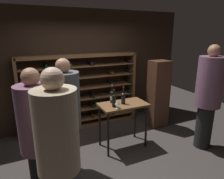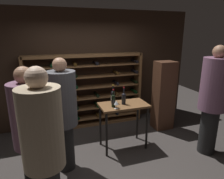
{
  "view_description": "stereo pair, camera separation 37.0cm",
  "coord_description": "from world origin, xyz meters",
  "px_view_note": "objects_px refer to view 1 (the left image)",
  "views": [
    {
      "loc": [
        -1.26,
        -2.96,
        2.23
      ],
      "look_at": [
        0.23,
        0.28,
        1.22
      ],
      "focal_mm": 32.03,
      "sensor_mm": 36.0,
      "label": 1
    },
    {
      "loc": [
        -0.92,
        -3.1,
        2.23
      ],
      "look_at": [
        0.23,
        0.28,
        1.22
      ],
      "focal_mm": 32.03,
      "sensor_mm": 36.0,
      "label": 2
    }
  ],
  "objects_px": {
    "person_bystander_red_print": "(58,149)",
    "wine_glass_stemmed_center": "(117,103)",
    "person_guest_plum_blouse": "(37,133)",
    "display_cabinet": "(158,94)",
    "person_guest_blue_shirt": "(66,113)",
    "tasting_table": "(123,110)",
    "wine_bottle_black_capsule": "(114,100)",
    "wine_bottle_green_slim": "(112,96)",
    "person_host_in_suit": "(208,93)",
    "wine_bottle_red_label": "(123,98)",
    "wine_rack": "(81,92)"
  },
  "relations": [
    {
      "from": "wine_rack",
      "to": "display_cabinet",
      "type": "xyz_separation_m",
      "value": [
        1.69,
        -0.73,
        -0.06
      ]
    },
    {
      "from": "wine_glass_stemmed_center",
      "to": "display_cabinet",
      "type": "bearing_deg",
      "value": 25.59
    },
    {
      "from": "tasting_table",
      "to": "person_guest_plum_blouse",
      "type": "relative_size",
      "value": 0.5
    },
    {
      "from": "wine_bottle_green_slim",
      "to": "person_guest_plum_blouse",
      "type": "bearing_deg",
      "value": -147.89
    },
    {
      "from": "person_bystander_red_print",
      "to": "wine_glass_stemmed_center",
      "type": "bearing_deg",
      "value": -163.35
    },
    {
      "from": "person_guest_blue_shirt",
      "to": "wine_bottle_red_label",
      "type": "bearing_deg",
      "value": -140.98
    },
    {
      "from": "person_guest_plum_blouse",
      "to": "wine_bottle_green_slim",
      "type": "bearing_deg",
      "value": -176.83
    },
    {
      "from": "person_guest_blue_shirt",
      "to": "wine_bottle_green_slim",
      "type": "xyz_separation_m",
      "value": [
        1.0,
        0.46,
        0.0
      ]
    },
    {
      "from": "person_bystander_red_print",
      "to": "wine_bottle_black_capsule",
      "type": "xyz_separation_m",
      "value": [
        1.23,
        1.23,
        -0.02
      ]
    },
    {
      "from": "wine_bottle_red_label",
      "to": "wine_bottle_black_capsule",
      "type": "relative_size",
      "value": 1.0
    },
    {
      "from": "wine_bottle_red_label",
      "to": "wine_bottle_green_slim",
      "type": "bearing_deg",
      "value": 137.58
    },
    {
      "from": "wine_bottle_black_capsule",
      "to": "wine_bottle_red_label",
      "type": "bearing_deg",
      "value": 18.77
    },
    {
      "from": "tasting_table",
      "to": "wine_bottle_black_capsule",
      "type": "distance_m",
      "value": 0.36
    },
    {
      "from": "person_guest_plum_blouse",
      "to": "wine_glass_stemmed_center",
      "type": "relative_size",
      "value": 11.84
    },
    {
      "from": "wine_glass_stemmed_center",
      "to": "person_host_in_suit",
      "type": "bearing_deg",
      "value": -16.53
    },
    {
      "from": "tasting_table",
      "to": "wine_glass_stemmed_center",
      "type": "distance_m",
      "value": 0.38
    },
    {
      "from": "person_guest_blue_shirt",
      "to": "person_guest_plum_blouse",
      "type": "xyz_separation_m",
      "value": [
        -0.47,
        -0.46,
        -0.02
      ]
    },
    {
      "from": "tasting_table",
      "to": "wine_bottle_red_label",
      "type": "bearing_deg",
      "value": 56.52
    },
    {
      "from": "wine_rack",
      "to": "wine_glass_stemmed_center",
      "type": "height_order",
      "value": "wine_rack"
    },
    {
      "from": "person_guest_blue_shirt",
      "to": "person_bystander_red_print",
      "type": "xyz_separation_m",
      "value": [
        -0.3,
        -1.01,
        0.02
      ]
    },
    {
      "from": "person_bystander_red_print",
      "to": "wine_rack",
      "type": "bearing_deg",
      "value": -136.78
    },
    {
      "from": "wine_rack",
      "to": "tasting_table",
      "type": "xyz_separation_m",
      "value": [
        0.47,
        -1.24,
        -0.09
      ]
    },
    {
      "from": "person_guest_blue_shirt",
      "to": "wine_bottle_green_slim",
      "type": "bearing_deg",
      "value": -131.09
    },
    {
      "from": "tasting_table",
      "to": "wine_bottle_red_label",
      "type": "distance_m",
      "value": 0.26
    },
    {
      "from": "person_bystander_red_print",
      "to": "display_cabinet",
      "type": "height_order",
      "value": "person_bystander_red_print"
    },
    {
      "from": "person_host_in_suit",
      "to": "wine_bottle_red_label",
      "type": "distance_m",
      "value": 1.62
    },
    {
      "from": "wine_bottle_red_label",
      "to": "display_cabinet",
      "type": "bearing_deg",
      "value": 22.48
    },
    {
      "from": "wine_rack",
      "to": "person_bystander_red_print",
      "type": "bearing_deg",
      "value": -111.17
    },
    {
      "from": "wine_rack",
      "to": "tasting_table",
      "type": "height_order",
      "value": "wine_rack"
    },
    {
      "from": "display_cabinet",
      "to": "person_host_in_suit",
      "type": "bearing_deg",
      "value": -78.31
    },
    {
      "from": "wine_rack",
      "to": "wine_bottle_red_label",
      "type": "bearing_deg",
      "value": -69.05
    },
    {
      "from": "tasting_table",
      "to": "wine_bottle_black_capsule",
      "type": "height_order",
      "value": "wine_bottle_black_capsule"
    },
    {
      "from": "person_bystander_red_print",
      "to": "person_host_in_suit",
      "type": "bearing_deg",
      "value": 166.54
    },
    {
      "from": "person_guest_blue_shirt",
      "to": "person_guest_plum_blouse",
      "type": "height_order",
      "value": "person_guest_blue_shirt"
    },
    {
      "from": "person_guest_plum_blouse",
      "to": "display_cabinet",
      "type": "xyz_separation_m",
      "value": [
        2.85,
        1.27,
        -0.21
      ]
    },
    {
      "from": "wine_rack",
      "to": "wine_bottle_black_capsule",
      "type": "bearing_deg",
      "value": -79.78
    },
    {
      "from": "person_host_in_suit",
      "to": "wine_bottle_red_label",
      "type": "bearing_deg",
      "value": 69.26
    },
    {
      "from": "person_host_in_suit",
      "to": "person_bystander_red_print",
      "type": "xyz_separation_m",
      "value": [
        -2.93,
        -0.63,
        -0.06
      ]
    },
    {
      "from": "wine_bottle_green_slim",
      "to": "wine_bottle_black_capsule",
      "type": "distance_m",
      "value": 0.24
    },
    {
      "from": "display_cabinet",
      "to": "wine_glass_stemmed_center",
      "type": "bearing_deg",
      "value": -154.41
    },
    {
      "from": "person_host_in_suit",
      "to": "person_guest_blue_shirt",
      "type": "height_order",
      "value": "person_host_in_suit"
    },
    {
      "from": "wine_rack",
      "to": "person_guest_plum_blouse",
      "type": "relative_size",
      "value": 1.5
    },
    {
      "from": "wine_rack",
      "to": "person_bystander_red_print",
      "type": "height_order",
      "value": "person_bystander_red_print"
    },
    {
      "from": "person_guest_plum_blouse",
      "to": "display_cabinet",
      "type": "height_order",
      "value": "person_guest_plum_blouse"
    },
    {
      "from": "person_guest_plum_blouse",
      "to": "wine_bottle_black_capsule",
      "type": "bearing_deg",
      "value": 177.31
    },
    {
      "from": "wine_rack",
      "to": "wine_bottle_black_capsule",
      "type": "height_order",
      "value": "wine_rack"
    },
    {
      "from": "display_cabinet",
      "to": "wine_bottle_green_slim",
      "type": "xyz_separation_m",
      "value": [
        -1.39,
        -0.35,
        0.23
      ]
    },
    {
      "from": "person_guest_blue_shirt",
      "to": "wine_bottle_green_slim",
      "type": "height_order",
      "value": "person_guest_blue_shirt"
    },
    {
      "from": "wine_bottle_black_capsule",
      "to": "person_bystander_red_print",
      "type": "bearing_deg",
      "value": -134.81
    },
    {
      "from": "wine_rack",
      "to": "person_bystander_red_print",
      "type": "relative_size",
      "value": 1.44
    }
  ]
}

